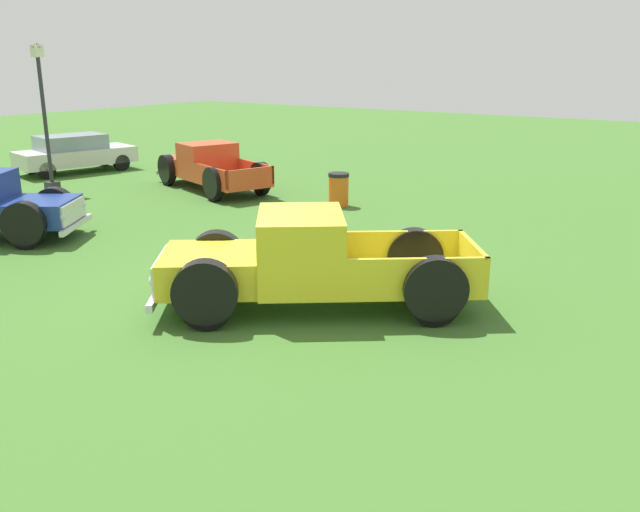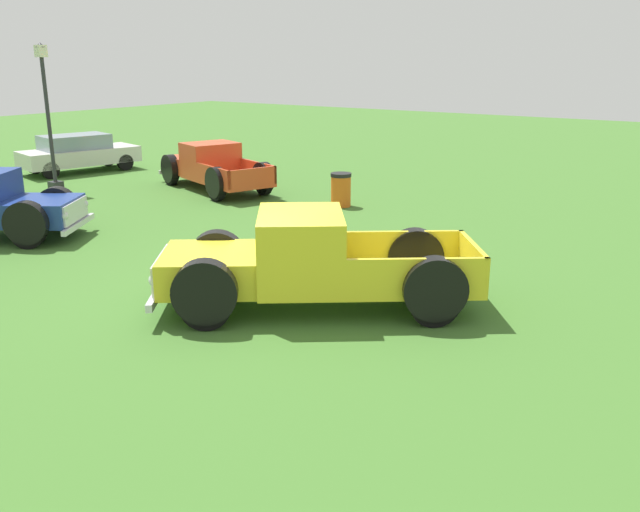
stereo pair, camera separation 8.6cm
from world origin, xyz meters
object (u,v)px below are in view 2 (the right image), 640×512
object	(u,v)px
pickup_truck_behind_right	(210,167)
sedan_distant_a	(78,152)
trash_can	(341,190)
pickup_truck_foreground	(297,263)
lamp_post_near	(48,114)

from	to	relation	value
pickup_truck_behind_right	sedan_distant_a	world-z (taller)	pickup_truck_behind_right
pickup_truck_behind_right	trash_can	xyz separation A→B (m)	(0.14, -4.94, -0.22)
trash_can	pickup_truck_foreground	bearing A→B (deg)	-151.85
sedan_distant_a	pickup_truck_behind_right	bearing A→B (deg)	-86.02
pickup_truck_foreground	sedan_distant_a	distance (m)	16.37
pickup_truck_foreground	trash_can	world-z (taller)	pickup_truck_foreground
pickup_truck_behind_right	lamp_post_near	size ratio (longest dim) A/B	1.13
sedan_distant_a	pickup_truck_foreground	bearing A→B (deg)	-113.73
pickup_truck_behind_right	lamp_post_near	xyz separation A→B (m)	(-2.96, 3.98, 1.66)
pickup_truck_foreground	pickup_truck_behind_right	bearing A→B (deg)	51.31
pickup_truck_behind_right	trash_can	bearing A→B (deg)	-88.43
lamp_post_near	pickup_truck_behind_right	bearing A→B (deg)	-53.36
sedan_distant_a	lamp_post_near	distance (m)	3.75
pickup_truck_behind_right	lamp_post_near	distance (m)	5.23
pickup_truck_foreground	trash_can	size ratio (longest dim) A/B	5.65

